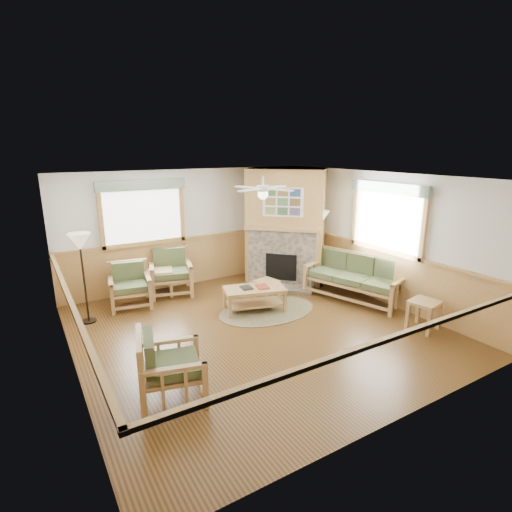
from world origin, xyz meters
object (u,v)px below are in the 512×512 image
armchair_back_left (130,286)px  floor_lamp_left (84,279)px  armchair_back_right (171,272)px  coffee_table (255,299)px  footstool (266,289)px  armchair_left (171,365)px  end_table_sofa (423,315)px  end_table_chairs (160,283)px  floor_lamp_right (319,249)px  sofa (354,278)px

armchair_back_left → floor_lamp_left: 1.05m
armchair_back_right → floor_lamp_left: (-1.86, -0.65, 0.36)m
coffee_table → floor_lamp_left: bearing=175.3°
footstool → armchair_back_right: bearing=142.0°
armchair_left → end_table_sofa: size_ratio=1.68×
armchair_back_right → armchair_left: bearing=-94.1°
footstool → end_table_chairs: bearing=145.8°
armchair_back_left → coffee_table: (2.07, -1.51, -0.21)m
end_table_sofa → footstool: bearing=119.3°
coffee_table → footstool: bearing=55.5°
coffee_table → floor_lamp_left: size_ratio=0.70×
floor_lamp_right → floor_lamp_left: bearing=173.2°
armchair_back_right → coffee_table: (1.10, -1.79, -0.26)m
sofa → armchair_left: bearing=-91.3°
floor_lamp_left → armchair_left: bearing=-79.6°
armchair_left → end_table_sofa: bearing=-80.5°
armchair_back_left → floor_lamp_left: bearing=-147.4°
end_table_chairs → armchair_back_right: bearing=0.0°
floor_lamp_left → end_table_sofa: bearing=-34.0°
sofa → coffee_table: size_ratio=1.73×
armchair_back_right → end_table_chairs: (-0.25, 0.00, -0.20)m
footstool → end_table_sofa: bearing=-60.7°
coffee_table → end_table_chairs: end_table_chairs is taller
sofa → floor_lamp_left: floor_lamp_left is taller
coffee_table → end_table_chairs: 2.24m
sofa → coffee_table: bearing=-122.5°
armchair_back_left → end_table_sofa: (4.21, -3.81, -0.17)m
armchair_left → footstool: size_ratio=2.06×
end_table_chairs → end_table_sofa: end_table_chairs is taller
footstool → armchair_back_left: bearing=158.7°
armchair_back_left → footstool: (2.65, -1.04, -0.25)m
coffee_table → floor_lamp_right: 2.23m
coffee_table → floor_lamp_left: floor_lamp_left is taller
floor_lamp_left → floor_lamp_right: 5.06m
sofa → end_table_sofa: (0.00, -1.74, -0.20)m
armchair_back_right → coffee_table: bearing=-43.3°
end_table_chairs → armchair_back_left: bearing=-158.9°
armchair_back_right → end_table_chairs: 0.32m
armchair_back_left → footstool: armchair_back_left is taller
floor_lamp_left → floor_lamp_right: floor_lamp_right is taller
end_table_chairs → floor_lamp_right: bearing=-20.1°
end_table_sofa → armchair_back_right: bearing=128.4°
coffee_table → end_table_sofa: (2.14, -2.30, 0.03)m
end_table_sofa → end_table_chairs: bearing=130.5°
armchair_back_right → end_table_chairs: size_ratio=1.67×
sofa → armchair_back_left: bearing=-134.0°
armchair_back_left → floor_lamp_left: size_ratio=0.52×
coffee_table → floor_lamp_right: bearing=31.0°
coffee_table → end_table_sofa: size_ratio=2.19×
end_table_chairs → floor_lamp_left: bearing=-158.0°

